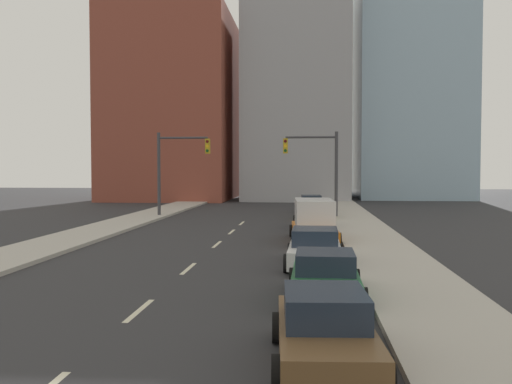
# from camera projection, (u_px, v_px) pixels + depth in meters

# --- Properties ---
(sidewalk_left) EXTENTS (3.25, 93.27, 0.17)m
(sidewalk_left) POSITION_uv_depth(u_px,v_px,m) (167.00, 210.00, 49.21)
(sidewalk_left) COLOR #ADA89E
(sidewalk_left) RESTS_ON ground
(sidewalk_right) EXTENTS (3.25, 93.27, 0.17)m
(sidewalk_right) POSITION_uv_depth(u_px,v_px,m) (347.00, 211.00, 47.85)
(sidewalk_right) COLOR #ADA89E
(sidewalk_right) RESTS_ON ground
(lane_stripe_at_13m) EXTENTS (0.16, 2.40, 0.01)m
(lane_stripe_at_13m) POSITION_uv_depth(u_px,v_px,m) (139.00, 310.00, 14.82)
(lane_stripe_at_13m) COLOR beige
(lane_stripe_at_13m) RESTS_ON ground
(lane_stripe_at_19m) EXTENTS (0.16, 2.40, 0.01)m
(lane_stripe_at_19m) POSITION_uv_depth(u_px,v_px,m) (188.00, 268.00, 20.98)
(lane_stripe_at_19m) COLOR beige
(lane_stripe_at_19m) RESTS_ON ground
(lane_stripe_at_26m) EXTENTS (0.16, 2.40, 0.01)m
(lane_stripe_at_26m) POSITION_uv_depth(u_px,v_px,m) (217.00, 244.00, 27.60)
(lane_stripe_at_26m) COLOR beige
(lane_stripe_at_26m) RESTS_ON ground
(lane_stripe_at_31m) EXTENTS (0.16, 2.40, 0.01)m
(lane_stripe_at_31m) POSITION_uv_depth(u_px,v_px,m) (232.00, 232.00, 33.00)
(lane_stripe_at_31m) COLOR beige
(lane_stripe_at_31m) RESTS_ON ground
(lane_stripe_at_36m) EXTENTS (0.16, 2.40, 0.01)m
(lane_stripe_at_36m) POSITION_uv_depth(u_px,v_px,m) (242.00, 223.00, 38.12)
(lane_stripe_at_36m) COLOR beige
(lane_stripe_at_36m) RESTS_ON ground
(building_brick_left) EXTENTS (14.00, 16.00, 21.57)m
(building_brick_left) POSITION_uv_depth(u_px,v_px,m) (173.00, 108.00, 67.58)
(building_brick_left) COLOR brown
(building_brick_left) RESTS_ON ground
(building_office_center) EXTENTS (12.00, 20.00, 25.65)m
(building_office_center) POSITION_uv_depth(u_px,v_px,m) (297.00, 94.00, 70.17)
(building_office_center) COLOR #99999E
(building_office_center) RESTS_ON ground
(building_glass_right) EXTENTS (13.00, 20.00, 34.74)m
(building_glass_right) POSITION_uv_depth(u_px,v_px,m) (406.00, 61.00, 72.73)
(building_glass_right) COLOR #99B7CC
(building_glass_right) RESTS_ON ground
(traffic_signal_left) EXTENTS (4.00, 0.35, 6.34)m
(traffic_signal_left) POSITION_uv_depth(u_px,v_px,m) (173.00, 163.00, 42.55)
(traffic_signal_left) COLOR #38383D
(traffic_signal_left) RESTS_ON ground
(traffic_signal_right) EXTENTS (4.00, 0.35, 6.34)m
(traffic_signal_right) POSITION_uv_depth(u_px,v_px,m) (321.00, 163.00, 41.57)
(traffic_signal_right) COLOR #38383D
(traffic_signal_right) RESTS_ON ground
(sedan_brown) EXTENTS (2.17, 4.49, 1.42)m
(sedan_brown) POSITION_uv_depth(u_px,v_px,m) (325.00, 331.00, 10.67)
(sedan_brown) COLOR brown
(sedan_brown) RESTS_ON ground
(sedan_green) EXTENTS (2.17, 4.34, 1.37)m
(sedan_green) POSITION_uv_depth(u_px,v_px,m) (325.00, 277.00, 16.01)
(sedan_green) COLOR #1E6033
(sedan_green) RESTS_ON ground
(sedan_white) EXTENTS (2.25, 4.81, 1.43)m
(sedan_white) POSITION_uv_depth(u_px,v_px,m) (315.00, 249.00, 21.47)
(sedan_white) COLOR silver
(sedan_white) RESTS_ON ground
(box_truck_orange) EXTENTS (2.58, 5.98, 2.13)m
(box_truck_orange) POSITION_uv_depth(u_px,v_px,m) (314.00, 222.00, 28.62)
(box_truck_orange) COLOR orange
(box_truck_orange) RESTS_ON ground
(sedan_silver) EXTENTS (2.29, 4.64, 1.43)m
(sedan_silver) POSITION_uv_depth(u_px,v_px,m) (311.00, 218.00, 34.85)
(sedan_silver) COLOR #B2B2BC
(sedan_silver) RESTS_ON ground
(sedan_yellow) EXTENTS (2.34, 4.73, 1.36)m
(sedan_yellow) POSITION_uv_depth(u_px,v_px,m) (315.00, 210.00, 41.32)
(sedan_yellow) COLOR gold
(sedan_yellow) RESTS_ON ground
(sedan_tan) EXTENTS (2.26, 4.81, 1.45)m
(sedan_tan) POSITION_uv_depth(u_px,v_px,m) (311.00, 205.00, 47.07)
(sedan_tan) COLOR tan
(sedan_tan) RESTS_ON ground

